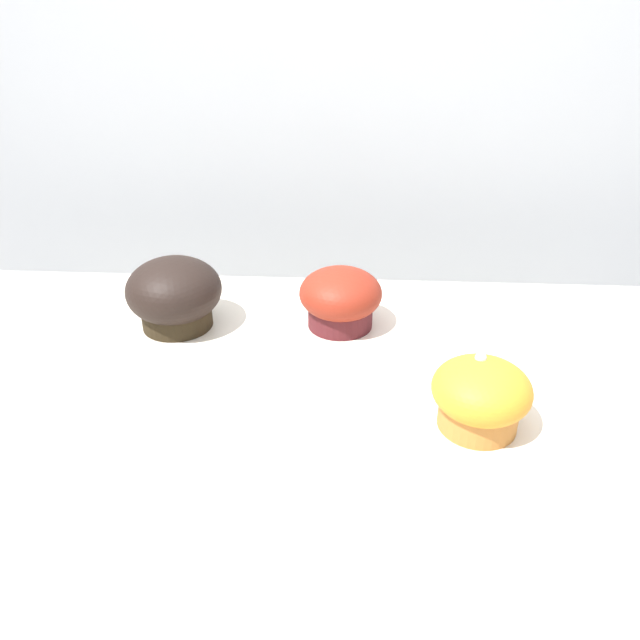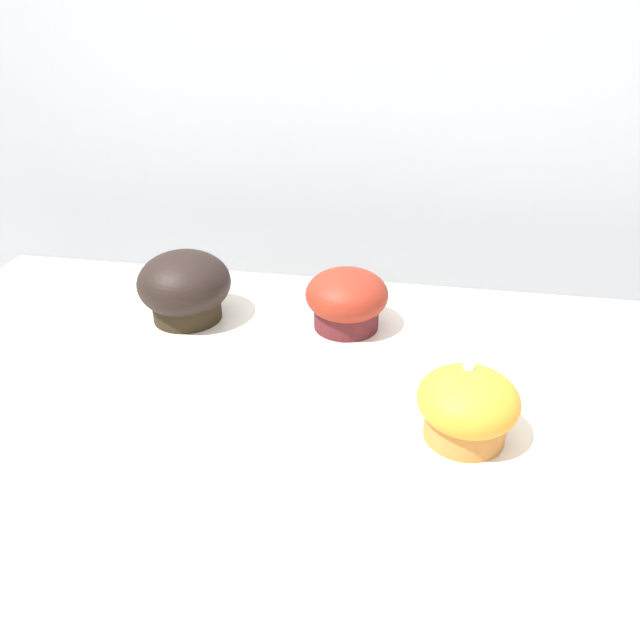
{
  "view_description": "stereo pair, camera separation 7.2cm",
  "coord_description": "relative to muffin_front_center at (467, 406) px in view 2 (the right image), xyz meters",
  "views": [
    {
      "loc": [
        0.06,
        -0.51,
        1.34
      ],
      "look_at": [
        0.02,
        0.11,
        0.99
      ],
      "focal_mm": 35.0,
      "sensor_mm": 36.0,
      "label": 1
    },
    {
      "loc": [
        0.13,
        -0.5,
        1.34
      ],
      "look_at": [
        0.02,
        0.11,
        0.99
      ],
      "focal_mm": 35.0,
      "sensor_mm": 36.0,
      "label": 2
    }
  ],
  "objects": [
    {
      "name": "wall_back",
      "position": [
        -0.19,
        0.61,
        -0.08
      ],
      "size": [
        3.2,
        0.1,
        1.8
      ],
      "primitive_type": "cube",
      "color": "silver",
      "rests_on": "ground"
    },
    {
      "name": "muffin_front_center",
      "position": [
        0.0,
        0.0,
        0.0
      ],
      "size": [
        0.1,
        0.1,
        0.08
      ],
      "color": "#C67B36",
      "rests_on": "display_counter"
    },
    {
      "name": "muffin_back_left",
      "position": [
        -0.14,
        0.19,
        0.0
      ],
      "size": [
        0.1,
        0.1,
        0.08
      ],
      "color": "#521C21",
      "rests_on": "display_counter"
    },
    {
      "name": "muffin_back_right",
      "position": [
        -0.35,
        0.18,
        0.01
      ],
      "size": [
        0.12,
        0.12,
        0.09
      ],
      "color": "black",
      "rests_on": "display_counter"
    }
  ]
}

